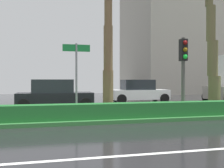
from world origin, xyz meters
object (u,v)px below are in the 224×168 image
(street_name_sign, at_px, (76,70))
(car_in_traffic_fourth, at_px, (139,91))
(car_in_traffic_third, at_px, (54,95))
(traffic_signal_median_right, at_px, (183,62))

(street_name_sign, bearing_deg, car_in_traffic_fourth, 55.63)
(street_name_sign, xyz_separation_m, car_in_traffic_fourth, (5.55, 8.11, -1.25))
(street_name_sign, xyz_separation_m, car_in_traffic_third, (-0.77, 4.94, -1.25))
(street_name_sign, bearing_deg, car_in_traffic_third, 98.88)
(traffic_signal_median_right, height_order, car_in_traffic_third, traffic_signal_median_right)
(street_name_sign, distance_m, car_in_traffic_third, 5.15)
(traffic_signal_median_right, relative_size, car_in_traffic_fourth, 0.79)
(car_in_traffic_third, bearing_deg, car_in_traffic_fourth, 26.69)
(traffic_signal_median_right, xyz_separation_m, car_in_traffic_third, (-5.45, 5.07, -1.67))
(car_in_traffic_third, bearing_deg, traffic_signal_median_right, -42.92)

